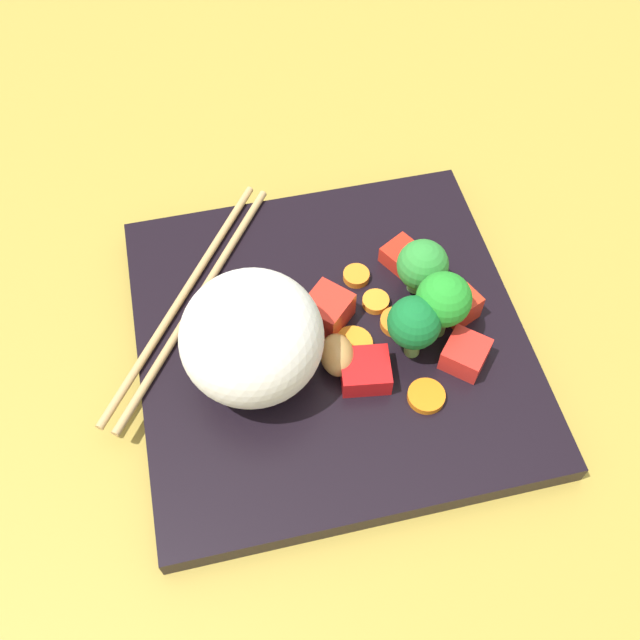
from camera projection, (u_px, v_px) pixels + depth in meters
The scene contains 18 objects.
ground_plane at pixel (330, 353), 55.17cm from camera, with size 110.00×110.00×2.00cm, color #A38733.
square_plate at pixel (331, 340), 53.61cm from camera, with size 28.13×28.13×1.76cm, color black.
rice_mound at pixel (252, 338), 47.42cm from camera, with size 9.49×9.64×8.93cm, color white.
broccoli_floret_0 at pixel (422, 266), 52.57cm from camera, with size 3.82×3.82×5.05cm.
broccoli_floret_1 at pixel (444, 300), 49.82cm from camera, with size 3.94×3.94×5.96cm.
broccoli_floret_2 at pixel (414, 324), 49.50cm from camera, with size 3.79×3.79×5.30cm.
carrot_slice_0 at pixel (396, 320), 53.18cm from camera, with size 2.43×2.43×0.65cm, color orange.
carrot_slice_1 at pixel (426, 396), 49.73cm from camera, with size 2.62×2.62×0.56cm, color orange.
carrot_slice_2 at pixel (356, 276), 55.43cm from camera, with size 2.03×2.03×0.62cm, color orange.
carrot_slice_3 at pixel (376, 302), 54.09cm from camera, with size 2.03×2.03×0.61cm, color orange.
carrot_slice_4 at pixel (353, 344), 52.16cm from camera, with size 2.92×2.92×0.40cm, color orange.
pepper_chunk_0 at pixel (365, 371), 50.13cm from camera, with size 3.15×3.42×1.79cm, color red.
pepper_chunk_1 at pixel (402, 255), 55.97cm from camera, with size 2.56×2.61×1.50cm, color red.
pepper_chunk_2 at pixel (465, 354), 50.79cm from camera, with size 2.84×2.94×1.94cm, color red.
pepper_chunk_3 at pixel (462, 309), 52.77cm from camera, with size 2.43×1.98×2.21cm, color red.
pepper_chunk_4 at pixel (332, 309), 52.66cm from camera, with size 2.96×3.15×2.37cm, color red.
chicken_piece_1 at pixel (333, 356), 50.36cm from camera, with size 3.23×2.42×2.55cm, color #B78043.
chopstick_pair at pixel (190, 298), 54.29cm from camera, with size 14.07×21.10×0.60cm.
Camera 1 is at (5.46, 27.75, 46.45)cm, focal length 40.34 mm.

